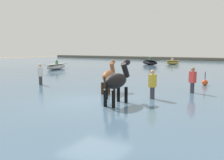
# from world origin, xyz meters

# --- Properties ---
(ground_plane) EXTENTS (120.00, 120.00, 0.00)m
(ground_plane) POSITION_xyz_m (0.00, 0.00, 0.00)
(ground_plane) COLOR #84755B
(water_surface) EXTENTS (90.00, 90.00, 0.37)m
(water_surface) POSITION_xyz_m (0.00, 10.00, 0.18)
(water_surface) COLOR slate
(water_surface) RESTS_ON ground
(horse_lead_black) EXTENTS (0.55, 1.91, 2.08)m
(horse_lead_black) POSITION_xyz_m (1.02, 0.05, 1.23)
(horse_lead_black) COLOR black
(horse_lead_black) RESTS_ON ground
(horse_trailing_chestnut) EXTENTS (0.84, 1.79, 1.94)m
(horse_trailing_chestnut) POSITION_xyz_m (-0.66, 2.07, 1.15)
(horse_trailing_chestnut) COLOR brown
(horse_trailing_chestnut) RESTS_ON ground
(boat_near_port) EXTENTS (1.81, 2.68, 1.02)m
(boat_near_port) POSITION_xyz_m (-5.09, 25.30, 0.64)
(boat_near_port) COLOR gold
(boat_near_port) RESTS_ON water_surface
(boat_distant_east) EXTENTS (3.21, 2.65, 1.14)m
(boat_distant_east) POSITION_xyz_m (-7.34, 22.53, 0.70)
(boat_distant_east) COLOR black
(boat_distant_east) RESTS_ON water_surface
(boat_mid_outer) EXTENTS (1.69, 3.39, 1.06)m
(boat_mid_outer) POSITION_xyz_m (-12.73, 10.57, 0.66)
(boat_mid_outer) COLOR silver
(boat_mid_outer) RESTS_ON water_surface
(person_onlooker_left) EXTENTS (0.29, 0.37, 1.63)m
(person_onlooker_left) POSITION_xyz_m (1.78, 1.73, 0.87)
(person_onlooker_left) COLOR #383842
(person_onlooker_left) RESTS_ON ground
(person_wading_close) EXTENTS (0.38, 0.34, 1.63)m
(person_wading_close) POSITION_xyz_m (2.88, 4.08, 0.87)
(person_wading_close) COLOR #383842
(person_wading_close) RESTS_ON ground
(person_spectator_far) EXTENTS (0.36, 0.28, 1.63)m
(person_spectator_far) POSITION_xyz_m (-5.52, 2.05, 0.87)
(person_spectator_far) COLOR #383842
(person_spectator_far) RESTS_ON ground
(channel_buoy) EXTENTS (0.35, 0.35, 0.80)m
(channel_buoy) POSITION_xyz_m (2.89, 6.99, 0.55)
(channel_buoy) COLOR #E54C1E
(channel_buoy) RESTS_ON water_surface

